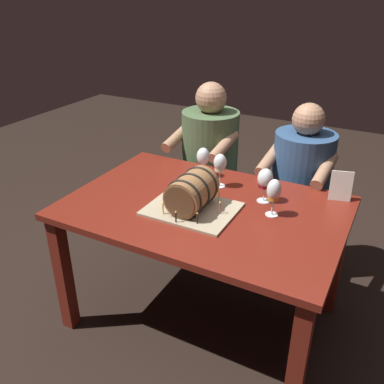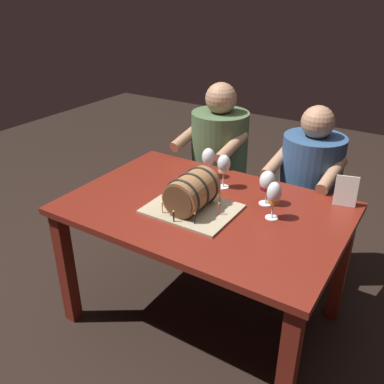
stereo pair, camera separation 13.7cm
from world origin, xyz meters
name	(u,v)px [view 1 (the left image)]	position (x,y,z in m)	size (l,w,h in m)	color
ground_plane	(203,315)	(0.00, 0.00, 0.00)	(8.00, 8.00, 0.00)	black
dining_table	(204,223)	(0.00, 0.00, 0.64)	(1.39, 0.94, 0.74)	maroon
barrel_cake	(192,194)	(-0.03, -0.07, 0.83)	(0.43, 0.34, 0.20)	tan
wine_glass_amber	(274,192)	(0.33, 0.07, 0.87)	(0.07, 0.07, 0.19)	white
wine_glass_red	(265,180)	(0.25, 0.18, 0.86)	(0.08, 0.08, 0.18)	white
wine_glass_empty	(203,157)	(-0.16, 0.31, 0.86)	(0.08, 0.08, 0.18)	white
wine_glass_white	(220,164)	(-0.02, 0.24, 0.87)	(0.07, 0.07, 0.19)	white
menu_card	(341,186)	(0.59, 0.38, 0.82)	(0.11, 0.01, 0.16)	silver
person_seated_left	(209,172)	(-0.32, 0.72, 0.57)	(0.43, 0.50, 1.19)	#2A3A24
person_seated_right	(298,196)	(0.32, 0.72, 0.54)	(0.42, 0.50, 1.14)	#1B2D46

